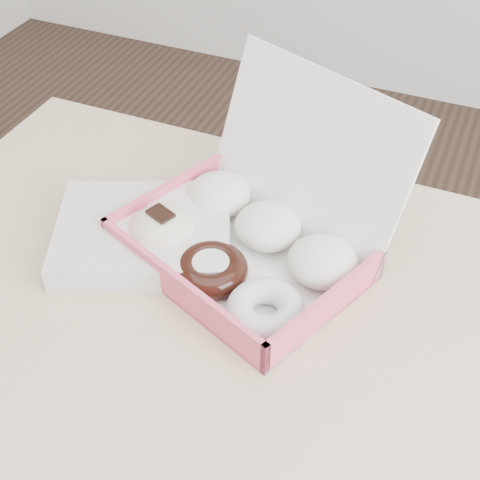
% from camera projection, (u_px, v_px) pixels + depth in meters
% --- Properties ---
extents(table, '(1.20, 0.80, 0.75)m').
position_uv_depth(table, '(272.00, 388.00, 0.87)').
color(table, tan).
rests_on(table, ground).
extents(donut_box, '(0.40, 0.39, 0.23)m').
position_uv_depth(donut_box, '(248.00, 235.00, 0.92)').
color(donut_box, white).
rests_on(donut_box, table).
extents(newspapers, '(0.30, 0.28, 0.04)m').
position_uv_depth(newspapers, '(144.00, 233.00, 0.95)').
color(newspapers, white).
rests_on(newspapers, table).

